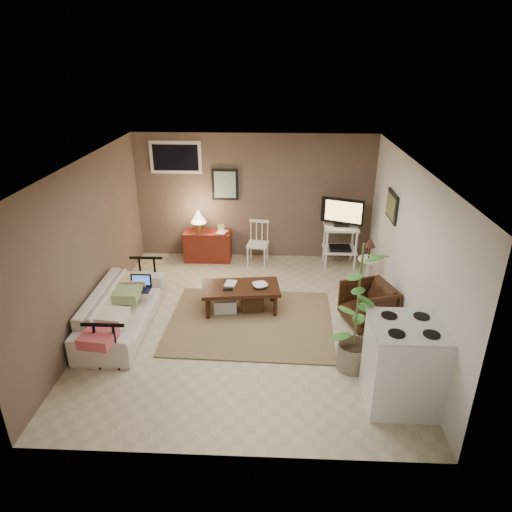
{
  "coord_description": "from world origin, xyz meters",
  "views": [
    {
      "loc": [
        0.41,
        -5.86,
        3.7
      ],
      "look_at": [
        0.13,
        0.35,
        0.94
      ],
      "focal_mm": 32.0,
      "sensor_mm": 36.0,
      "label": 1
    }
  ],
  "objects_px": {
    "red_console": "(207,243)",
    "spindle_chair": "(258,244)",
    "armchair": "(368,303)",
    "stove": "(403,364)",
    "side_table": "(369,258)",
    "sofa": "(121,303)",
    "coffee_table": "(240,296)",
    "potted_plant": "(358,304)",
    "tv_stand": "(341,231)"
  },
  "relations": [
    {
      "from": "spindle_chair",
      "to": "armchair",
      "type": "relative_size",
      "value": 1.22
    },
    {
      "from": "red_console",
      "to": "stove",
      "type": "height_order",
      "value": "stove"
    },
    {
      "from": "spindle_chair",
      "to": "armchair",
      "type": "distance_m",
      "value": 2.67
    },
    {
      "from": "stove",
      "to": "sofa",
      "type": "bearing_deg",
      "value": 158.83
    },
    {
      "from": "sofa",
      "to": "stove",
      "type": "distance_m",
      "value": 3.94
    },
    {
      "from": "red_console",
      "to": "potted_plant",
      "type": "height_order",
      "value": "potted_plant"
    },
    {
      "from": "side_table",
      "to": "armchair",
      "type": "distance_m",
      "value": 1.13
    },
    {
      "from": "coffee_table",
      "to": "tv_stand",
      "type": "relative_size",
      "value": 0.96
    },
    {
      "from": "sofa",
      "to": "side_table",
      "type": "height_order",
      "value": "side_table"
    },
    {
      "from": "tv_stand",
      "to": "stove",
      "type": "distance_m",
      "value": 3.76
    },
    {
      "from": "side_table",
      "to": "sofa",
      "type": "bearing_deg",
      "value": -160.24
    },
    {
      "from": "coffee_table",
      "to": "red_console",
      "type": "bearing_deg",
      "value": 112.58
    },
    {
      "from": "armchair",
      "to": "red_console",
      "type": "bearing_deg",
      "value": -146.98
    },
    {
      "from": "spindle_chair",
      "to": "side_table",
      "type": "xyz_separation_m",
      "value": [
        1.89,
        -0.96,
        0.19
      ]
    },
    {
      "from": "red_console",
      "to": "stove",
      "type": "xyz_separation_m",
      "value": [
        2.77,
        -3.86,
        0.17
      ]
    },
    {
      "from": "spindle_chair",
      "to": "stove",
      "type": "xyz_separation_m",
      "value": [
        1.79,
        -3.74,
        0.13
      ]
    },
    {
      "from": "sofa",
      "to": "potted_plant",
      "type": "bearing_deg",
      "value": -104.21
    },
    {
      "from": "spindle_chair",
      "to": "potted_plant",
      "type": "xyz_separation_m",
      "value": [
        1.34,
        -3.13,
        0.54
      ]
    },
    {
      "from": "red_console",
      "to": "stove",
      "type": "bearing_deg",
      "value": -54.28
    },
    {
      "from": "armchair",
      "to": "stove",
      "type": "height_order",
      "value": "stove"
    },
    {
      "from": "potted_plant",
      "to": "stove",
      "type": "relative_size",
      "value": 1.67
    },
    {
      "from": "red_console",
      "to": "spindle_chair",
      "type": "bearing_deg",
      "value": -6.87
    },
    {
      "from": "sofa",
      "to": "armchair",
      "type": "distance_m",
      "value": 3.61
    },
    {
      "from": "spindle_chair",
      "to": "tv_stand",
      "type": "bearing_deg",
      "value": 0.44
    },
    {
      "from": "armchair",
      "to": "stove",
      "type": "xyz_separation_m",
      "value": [
        0.07,
        -1.69,
        0.18
      ]
    },
    {
      "from": "coffee_table",
      "to": "red_console",
      "type": "distance_m",
      "value": 2.06
    },
    {
      "from": "coffee_table",
      "to": "armchair",
      "type": "xyz_separation_m",
      "value": [
        1.91,
        -0.27,
        0.09
      ]
    },
    {
      "from": "side_table",
      "to": "stove",
      "type": "relative_size",
      "value": 0.9
    },
    {
      "from": "armchair",
      "to": "spindle_chair",
      "type": "bearing_deg",
      "value": -158.31
    },
    {
      "from": "spindle_chair",
      "to": "tv_stand",
      "type": "relative_size",
      "value": 0.64
    },
    {
      "from": "red_console",
      "to": "armchair",
      "type": "bearing_deg",
      "value": -38.74
    },
    {
      "from": "spindle_chair",
      "to": "armchair",
      "type": "bearing_deg",
      "value": -50.06
    },
    {
      "from": "red_console",
      "to": "coffee_table",
      "type": "bearing_deg",
      "value": -67.42
    },
    {
      "from": "coffee_table",
      "to": "side_table",
      "type": "relative_size",
      "value": 1.32
    },
    {
      "from": "potted_plant",
      "to": "sofa",
      "type": "bearing_deg",
      "value": 165.79
    },
    {
      "from": "spindle_chair",
      "to": "armchair",
      "type": "xyz_separation_m",
      "value": [
        1.72,
        -2.05,
        -0.05
      ]
    },
    {
      "from": "red_console",
      "to": "potted_plant",
      "type": "xyz_separation_m",
      "value": [
        2.33,
        -3.25,
        0.58
      ]
    },
    {
      "from": "side_table",
      "to": "spindle_chair",
      "type": "bearing_deg",
      "value": 153.11
    },
    {
      "from": "coffee_table",
      "to": "tv_stand",
      "type": "xyz_separation_m",
      "value": [
        1.74,
        1.79,
        0.44
      ]
    },
    {
      "from": "coffee_table",
      "to": "potted_plant",
      "type": "height_order",
      "value": "potted_plant"
    },
    {
      "from": "tv_stand",
      "to": "potted_plant",
      "type": "height_order",
      "value": "potted_plant"
    },
    {
      "from": "side_table",
      "to": "potted_plant",
      "type": "distance_m",
      "value": 2.27
    },
    {
      "from": "coffee_table",
      "to": "side_table",
      "type": "height_order",
      "value": "side_table"
    },
    {
      "from": "coffee_table",
      "to": "sofa",
      "type": "bearing_deg",
      "value": -162.31
    },
    {
      "from": "sofa",
      "to": "side_table",
      "type": "xyz_separation_m",
      "value": [
        3.78,
        1.36,
        0.19
      ]
    },
    {
      "from": "tv_stand",
      "to": "stove",
      "type": "relative_size",
      "value": 1.24
    },
    {
      "from": "coffee_table",
      "to": "stove",
      "type": "height_order",
      "value": "stove"
    },
    {
      "from": "red_console",
      "to": "side_table",
      "type": "distance_m",
      "value": 3.08
    },
    {
      "from": "coffee_table",
      "to": "red_console",
      "type": "relative_size",
      "value": 1.22
    },
    {
      "from": "coffee_table",
      "to": "sofa",
      "type": "distance_m",
      "value": 1.78
    }
  ]
}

